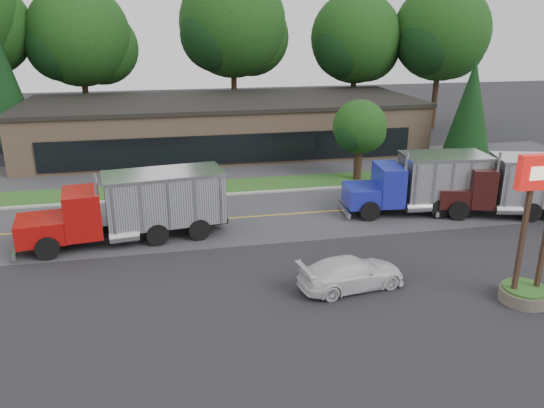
# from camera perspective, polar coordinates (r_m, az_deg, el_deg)

# --- Properties ---
(ground) EXTENTS (140.00, 140.00, 0.00)m
(ground) POSITION_cam_1_polar(r_m,az_deg,el_deg) (21.62, -2.28, -9.89)
(ground) COLOR #2C2C30
(ground) RESTS_ON ground
(road) EXTENTS (60.00, 8.00, 0.02)m
(road) POSITION_cam_1_polar(r_m,az_deg,el_deg) (29.74, -5.11, -1.60)
(road) COLOR #4A4A4E
(road) RESTS_ON ground
(center_line) EXTENTS (60.00, 0.12, 0.01)m
(center_line) POSITION_cam_1_polar(r_m,az_deg,el_deg) (29.74, -5.11, -1.60)
(center_line) COLOR gold
(center_line) RESTS_ON ground
(curb) EXTENTS (60.00, 0.30, 0.12)m
(curb) POSITION_cam_1_polar(r_m,az_deg,el_deg) (33.69, -5.95, 0.87)
(curb) COLOR #9E9E99
(curb) RESTS_ON ground
(grass_verge) EXTENTS (60.00, 3.40, 0.03)m
(grass_verge) POSITION_cam_1_polar(r_m,az_deg,el_deg) (35.39, -6.25, 1.76)
(grass_verge) COLOR #264F1B
(grass_verge) RESTS_ON ground
(far_parking) EXTENTS (60.00, 7.00, 0.02)m
(far_parking) POSITION_cam_1_polar(r_m,az_deg,el_deg) (40.18, -6.95, 3.84)
(far_parking) COLOR #4A4A4E
(far_parking) RESTS_ON ground
(strip_mall) EXTENTS (32.00, 12.00, 4.00)m
(strip_mall) POSITION_cam_1_polar(r_m,az_deg,el_deg) (45.75, -5.19, 8.33)
(strip_mall) COLOR #9C7A60
(strip_mall) RESTS_ON ground
(bilo_sign) EXTENTS (2.20, 1.90, 5.95)m
(bilo_sign) POSITION_cam_1_polar(r_m,az_deg,el_deg) (22.67, 26.10, -4.84)
(bilo_sign) COLOR #6B6054
(bilo_sign) RESTS_ON ground
(tree_far_b) EXTENTS (9.67, 9.10, 13.79)m
(tree_far_b) POSITION_cam_1_polar(r_m,az_deg,el_deg) (53.27, -19.81, 16.22)
(tree_far_b) COLOR #382619
(tree_far_b) RESTS_ON ground
(tree_far_c) EXTENTS (10.73, 10.10, 15.30)m
(tree_far_c) POSITION_cam_1_polar(r_m,az_deg,el_deg) (53.29, -4.08, 18.28)
(tree_far_c) COLOR #382619
(tree_far_c) RESTS_ON ground
(tree_far_d) EXTENTS (9.34, 8.79, 13.33)m
(tree_far_d) POSITION_cam_1_polar(r_m,az_deg,el_deg) (55.24, 9.07, 16.81)
(tree_far_d) COLOR #382619
(tree_far_d) RESTS_ON ground
(tree_far_e) EXTENTS (9.90, 9.32, 14.13)m
(tree_far_e) POSITION_cam_1_polar(r_m,az_deg,el_deg) (56.72, 17.78, 16.75)
(tree_far_e) COLOR #382619
(tree_far_e) RESTS_ON ground
(evergreen_left) EXTENTS (4.53, 4.53, 10.30)m
(evergreen_left) POSITION_cam_1_polar(r_m,az_deg,el_deg) (50.63, -27.02, 11.61)
(evergreen_left) COLOR #382619
(evergreen_left) RESTS_ON ground
(evergreen_right) EXTENTS (3.49, 3.49, 7.93)m
(evergreen_right) POSITION_cam_1_polar(r_m,az_deg,el_deg) (43.70, 20.59, 9.84)
(evergreen_right) COLOR #382619
(evergreen_right) RESTS_ON ground
(tree_verge) EXTENTS (3.87, 3.64, 5.52)m
(tree_verge) POSITION_cam_1_polar(r_m,az_deg,el_deg) (36.82, 9.46, 7.93)
(tree_verge) COLOR #382619
(tree_verge) RESTS_ON ground
(dump_truck_red) EXTENTS (10.25, 3.85, 3.36)m
(dump_truck_red) POSITION_cam_1_polar(r_m,az_deg,el_deg) (27.17, -14.30, -0.10)
(dump_truck_red) COLOR black
(dump_truck_red) RESTS_ON ground
(dump_truck_blue) EXTENTS (8.24, 3.35, 3.36)m
(dump_truck_blue) POSITION_cam_1_polar(r_m,az_deg,el_deg) (31.41, 16.01, 2.32)
(dump_truck_blue) COLOR black
(dump_truck_blue) RESTS_ON ground
(dump_truck_maroon) EXTENTS (8.11, 4.47, 3.36)m
(dump_truck_maroon) POSITION_cam_1_polar(r_m,az_deg,el_deg) (32.73, 24.72, 1.94)
(dump_truck_maroon) COLOR black
(dump_truck_maroon) RESTS_ON ground
(rally_car) EXTENTS (4.73, 2.51, 1.31)m
(rally_car) POSITION_cam_1_polar(r_m,az_deg,el_deg) (22.22, 8.55, -7.35)
(rally_car) COLOR silver
(rally_car) RESTS_ON ground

